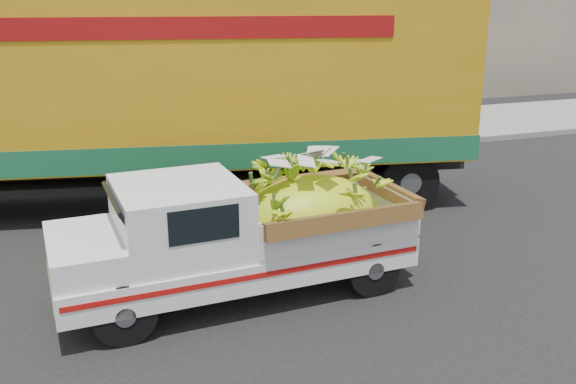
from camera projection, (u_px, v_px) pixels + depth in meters
name	position (u px, v px, depth m)	size (l,w,h in m)	color
ground	(138.00, 310.00, 8.24)	(100.00, 100.00, 0.00)	black
curb	(100.00, 172.00, 14.17)	(60.00, 0.25, 0.15)	gray
sidewalk	(94.00, 151.00, 16.06)	(60.00, 4.00, 0.14)	gray
building_right	(436.00, 14.00, 25.87)	(14.00, 6.00, 6.00)	gray
pickup_truck	(261.00, 229.00, 8.57)	(4.74, 1.95, 1.63)	black
semi_trailer	(148.00, 94.00, 11.62)	(12.08, 4.71, 3.80)	black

